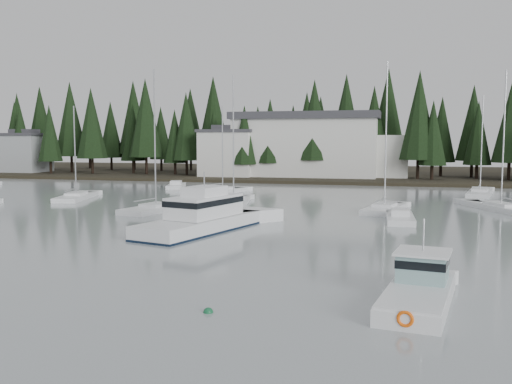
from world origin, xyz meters
The scene contains 20 objects.
ground centered at (0.00, 0.00, 0.00)m, with size 260.00×260.00×0.00m, color gray.
far_shore_land centered at (0.00, 97.00, 0.00)m, with size 240.00×54.00×1.00m, color black.
conifer_treeline centered at (0.00, 86.00, 0.00)m, with size 200.00×22.00×20.00m, color black, non-canonical shape.
house_west centered at (-18.00, 79.00, 4.65)m, with size 9.54×7.42×8.75m.
house_far_west centered at (-60.00, 81.00, 4.40)m, with size 8.48×7.42×8.25m.
harbor_inn centered at (-2.96, 82.34, 5.78)m, with size 29.50×11.50×10.90m.
cabin_cruiser_center centered at (-3.22, 24.72, 0.77)m, with size 6.71×12.52×5.14m.
lobster_boat_teal centered at (12.05, 9.25, 0.47)m, with size 3.49×7.37×3.94m.
sailboat_0 centered at (9.64, 40.11, 0.10)m, with size 4.27×8.39×14.61m.
sailboat_4 centered at (-10.91, 53.73, 0.07)m, with size 4.68×8.43×11.52m.
sailboat_5 centered at (-11.47, 34.73, 0.08)m, with size 4.70×8.51×13.92m.
sailboat_6 centered at (20.49, 43.60, 0.08)m, with size 6.65×10.59×13.90m.
sailboat_7 centered at (20.54, 59.85, 0.06)m, with size 4.38×10.51×12.71m.
sailboat_8 centered at (-25.01, 42.72, 0.06)m, with size 4.79×9.44×11.15m.
sailboat_11 centered at (-6.00, 42.25, 0.08)m, with size 4.35×9.34×14.04m.
runabout_1 centered at (11.12, 33.80, 0.13)m, with size 2.52×6.66×1.42m.
runabout_3 centered at (-19.67, 59.47, 0.13)m, with size 3.82×6.41×1.42m.
runabout_4 centered at (-9.23, 42.73, 0.13)m, with size 3.90×6.36×1.42m.
mooring_buoy_green centered at (3.92, 5.84, 0.00)m, with size 0.40×0.40×0.40m, color #145933.
mooring_buoy_dark centered at (11.59, 5.63, 0.00)m, with size 0.34×0.34×0.34m, color black.
Camera 1 is at (11.30, -15.05, 6.87)m, focal length 40.00 mm.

